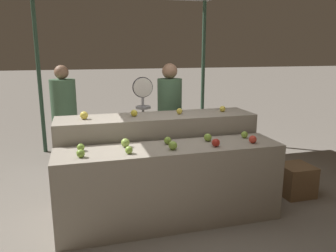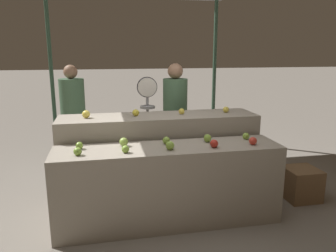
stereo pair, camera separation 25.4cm
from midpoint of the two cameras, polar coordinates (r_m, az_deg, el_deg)
ground_plane at (r=3.71m, az=2.17°, el=-16.27°), size 60.00×60.00×0.00m
display_counter_front at (r=3.52m, az=2.23°, el=-10.26°), size 2.36×0.55×0.84m
display_counter_back at (r=4.03m, az=0.24°, el=-5.55°), size 2.36×0.55×1.06m
apple_front_0 at (r=3.18m, az=-13.27°, el=-4.37°), size 0.08×0.08×0.08m
apple_front_1 at (r=3.18m, az=-5.17°, el=-4.06°), size 0.07×0.07×0.07m
apple_front_2 at (r=3.27m, az=2.58°, el=-3.45°), size 0.09×0.09×0.09m
apple_front_3 at (r=3.39m, az=10.17°, el=-3.06°), size 0.08×0.08×0.08m
apple_front_4 at (r=3.58m, az=16.56°, el=-2.53°), size 0.08×0.08×0.08m
apple_front_5 at (r=3.38m, az=-13.11°, el=-3.35°), size 0.07×0.07×0.07m
apple_front_6 at (r=3.40m, az=-5.61°, el=-2.80°), size 0.09×0.09×0.09m
apple_front_7 at (r=3.46m, az=1.81°, el=-2.56°), size 0.08×0.08×0.08m
apple_front_8 at (r=3.58m, az=8.92°, el=-2.13°), size 0.09×0.09×0.09m
apple_front_9 at (r=3.77m, az=15.31°, el=-1.72°), size 0.08×0.08×0.08m
apple_back_0 at (r=3.81m, az=-12.24°, el=2.01°), size 0.09×0.09×0.09m
apple_back_1 at (r=3.85m, az=-3.76°, el=2.31°), size 0.08×0.08×0.08m
apple_back_2 at (r=3.96m, az=4.22°, el=2.55°), size 0.07×0.07×0.07m
apple_back_3 at (r=4.14m, az=11.80°, el=2.80°), size 0.07×0.07×0.07m
produce_scale at (r=4.42m, az=-1.95°, el=3.28°), size 0.27×0.20×1.47m
person_vendor_at_scale at (r=4.71m, az=2.79°, el=2.41°), size 0.35×0.35×1.64m
person_customer_left at (r=5.27m, az=-14.91°, el=2.79°), size 0.45×0.45×1.60m
wooden_crate_side at (r=4.49m, az=23.67°, el=-9.21°), size 0.40×0.40×0.40m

